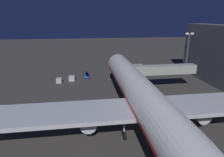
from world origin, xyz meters
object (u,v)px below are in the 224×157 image
(apron_floodlight_mast, at_px, (188,51))
(baggage_container_near_belt, at_px, (59,80))
(airliner_at_gate, at_px, (149,106))
(traffic_cone_nose_port, at_px, (123,78))
(traffic_cone_nose_starboard, at_px, (110,79))
(baggage_container_far_row, at_px, (72,78))
(jet_bridge, at_px, (159,70))
(belt_loader, at_px, (86,75))

(apron_floodlight_mast, xyz_separation_m, baggage_container_near_belt, (44.45, 2.35, -8.18))
(airliner_at_gate, distance_m, traffic_cone_nose_port, 33.81)
(traffic_cone_nose_starboard, bearing_deg, baggage_container_far_row, -2.06)
(jet_bridge, relative_size, belt_loader, 2.06)
(apron_floodlight_mast, bearing_deg, airliner_at_gate, 53.62)
(traffic_cone_nose_port, xyz_separation_m, traffic_cone_nose_starboard, (4.40, 0.00, 0.00))
(jet_bridge, xyz_separation_m, baggage_container_far_row, (25.26, -11.83, -5.07))
(airliner_at_gate, xyz_separation_m, jet_bridge, (-10.25, -21.92, 0.09))
(baggage_container_near_belt, relative_size, traffic_cone_nose_port, 3.40)
(airliner_at_gate, bearing_deg, baggage_container_near_belt, -59.57)
(baggage_container_near_belt, distance_m, traffic_cone_nose_starboard, 16.79)
(airliner_at_gate, bearing_deg, jet_bridge, -115.07)
(baggage_container_near_belt, bearing_deg, jet_bridge, 160.49)
(jet_bridge, height_order, traffic_cone_nose_starboard, jet_bridge)
(traffic_cone_nose_port, height_order, traffic_cone_nose_starboard, same)
(belt_loader, xyz_separation_m, traffic_cone_nose_port, (-12.33, 3.65, -0.58))
(baggage_container_far_row, distance_m, traffic_cone_nose_starboard, 12.83)
(jet_bridge, relative_size, apron_floodlight_mast, 1.24)
(baggage_container_far_row, xyz_separation_m, traffic_cone_nose_port, (-17.21, 0.46, -0.55))
(baggage_container_far_row, bearing_deg, traffic_cone_nose_starboard, 177.94)
(baggage_container_far_row, relative_size, traffic_cone_nose_starboard, 3.39)
(baggage_container_far_row, bearing_deg, baggage_container_near_belt, 20.61)
(apron_floodlight_mast, relative_size, traffic_cone_nose_port, 27.48)
(baggage_container_near_belt, distance_m, baggage_container_far_row, 4.21)
(belt_loader, xyz_separation_m, traffic_cone_nose_starboard, (-7.93, 3.65, -0.58))
(apron_floodlight_mast, bearing_deg, jet_bridge, 39.79)
(jet_bridge, distance_m, baggage_container_far_row, 28.35)
(airliner_at_gate, distance_m, apron_floodlight_mast, 43.11)
(airliner_at_gate, height_order, apron_floodlight_mast, airliner_at_gate)
(belt_loader, xyz_separation_m, baggage_container_far_row, (4.88, 3.19, -0.03))
(baggage_container_near_belt, relative_size, traffic_cone_nose_starboard, 3.40)
(apron_floodlight_mast, bearing_deg, traffic_cone_nose_starboard, 2.75)
(airliner_at_gate, distance_m, belt_loader, 38.62)
(baggage_container_near_belt, relative_size, baggage_container_far_row, 1.00)
(belt_loader, relative_size, baggage_container_far_row, 4.87)
(baggage_container_far_row, height_order, traffic_cone_nose_port, baggage_container_far_row)
(baggage_container_far_row, xyz_separation_m, traffic_cone_nose_starboard, (-12.81, 0.46, -0.55))
(baggage_container_far_row, bearing_deg, apron_floodlight_mast, -178.77)
(traffic_cone_nose_port, relative_size, traffic_cone_nose_starboard, 1.00)
(baggage_container_near_belt, bearing_deg, traffic_cone_nose_starboard, -176.51)
(apron_floodlight_mast, xyz_separation_m, baggage_container_far_row, (40.51, 0.87, -8.12))
(apron_floodlight_mast, relative_size, belt_loader, 1.66)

